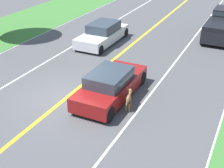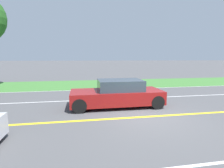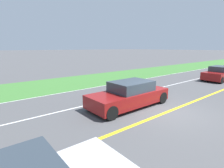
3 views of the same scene
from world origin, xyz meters
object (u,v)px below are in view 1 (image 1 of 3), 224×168
dog (129,98)px  oncoming_car (103,34)px  ego_car (111,85)px  pickup_truck (223,24)px

dog → oncoming_car: 8.76m
ego_car → dog: bearing=-26.0°
ego_car → oncoming_car: bearing=120.3°
oncoming_car → ego_car: bearing=120.3°
ego_car → pickup_truck: bearing=73.7°
dog → pickup_truck: (2.20, 12.13, 0.37)m
dog → pickup_truck: pickup_truck is taller
pickup_truck → ego_car: bearing=-106.3°
ego_car → dog: ego_car is taller
ego_car → dog: size_ratio=4.37×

